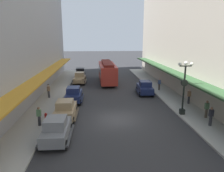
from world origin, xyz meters
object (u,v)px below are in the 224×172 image
Objects in this scene: parked_car_0 at (74,94)px; parked_car_4 at (57,129)px; pedestrian_1 at (207,109)px; pedestrian_4 at (211,116)px; parked_car_1 at (80,78)px; parked_car_2 at (80,73)px; fire_hydrant at (46,117)px; parked_car_3 at (145,87)px; pedestrian_0 at (189,96)px; parked_car_5 at (66,109)px; pedestrian_5 at (159,84)px; pedestrian_2 at (39,116)px; lamp_post_with_clock at (184,86)px; streetcar at (107,71)px; pedestrian_3 at (49,91)px.

parked_car_4 is at bearing -91.86° from parked_car_0.
pedestrian_1 is 1.87m from pedestrian_4.
parked_car_1 is 4.71m from parked_car_2.
parked_car_2 is at bearing 85.69° from fire_hydrant.
pedestrian_0 is at bearing -51.48° from parked_car_3.
parked_car_5 is 13.59m from pedestrian_0.
parked_car_1 is at bearing 153.18° from pedestrian_5.
pedestrian_1 is at bearing 2.31° from pedestrian_2.
lamp_post_with_clock reaches higher than pedestrian_4.
parked_car_1 is 11.77m from parked_car_3.
parked_car_5 is (-9.36, -7.96, 0.00)m from parked_car_3.
lamp_post_with_clock is 3.15× the size of pedestrian_2.
parked_car_4 is 2.61× the size of pedestrian_2.
pedestrian_0 is at bearing 29.00° from parked_car_4.
pedestrian_2 is (-1.95, -21.84, 0.05)m from parked_car_2.
pedestrian_1 is at bearing -58.53° from parked_car_2.
pedestrian_2 is at bearing -95.09° from parked_car_2.
pedestrian_2 and pedestrian_4 have the same top height.
streetcar is at bearing 111.77° from lamp_post_with_clock.
parked_car_0 is 5.23m from parked_car_5.
pedestrian_2 is at bearing -140.67° from pedestrian_5.
pedestrian_2 is 14.41m from pedestrian_4.
parked_car_5 is (0.01, -20.09, 0.00)m from parked_car_2.
lamp_post_with_clock is at bearing -93.87° from pedestrian_5.
fire_hydrant is at bearing -110.73° from streetcar.
pedestrian_5 is (-1.18, 10.67, 0.00)m from pedestrian_1.
pedestrian_3 is (-15.95, 7.89, 0.02)m from pedestrian_1.
pedestrian_0 is at bearing -77.50° from pedestrian_5.
pedestrian_0 is 6.59m from pedestrian_5.
parked_car_1 reaches higher than fire_hydrant.
pedestrian_2 is at bearing -97.22° from parked_car_1.
pedestrian_0 and pedestrian_4 have the same top height.
pedestrian_3 is (-2.95, -13.35, 0.07)m from parked_car_2.
pedestrian_3 is at bearing 100.07° from fire_hydrant.
pedestrian_3 is 18.15m from pedestrian_4.
fire_hydrant is (-6.38, -16.85, -1.34)m from streetcar.
parked_car_2 and parked_car_3 have the same top height.
fire_hydrant is 7.82m from pedestrian_3.
parked_car_4 is 13.43m from pedestrian_1.
fire_hydrant is (-10.95, -8.91, -0.38)m from parked_car_3.
streetcar reaches higher than pedestrian_5.
parked_car_0 reaches higher than pedestrian_2.
parked_car_1 is at bearing 89.20° from parked_car_5.
parked_car_3 is 2.63× the size of pedestrian_2.
pedestrian_4 is (3.05, -10.89, 0.05)m from parked_car_3.
pedestrian_2 is 1.00× the size of pedestrian_5.
parked_car_1 and parked_car_2 have the same top height.
pedestrian_0 is at bearing 17.68° from pedestrian_2.
parked_car_5 reaches higher than pedestrian_5.
parked_car_2 is at bearing 77.54° from pedestrian_3.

